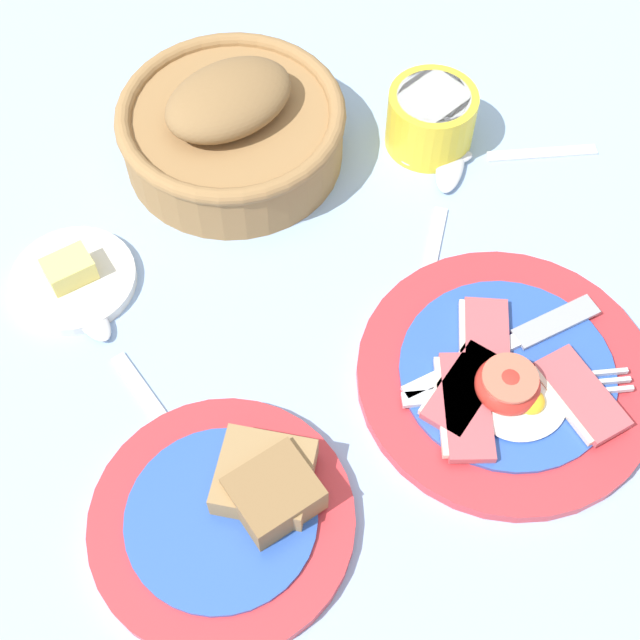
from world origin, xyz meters
TOP-DOWN VIEW (x-y plane):
  - ground_plane at (0.00, 0.00)m, footprint 3.00×3.00m
  - breakfast_plate at (0.11, -0.01)m, footprint 0.24×0.24m
  - bread_plate at (-0.13, -0.04)m, footprint 0.20×0.20m
  - sugar_cup at (0.16, 0.26)m, footprint 0.08×0.08m
  - bread_basket at (-0.02, 0.31)m, footprint 0.21×0.21m
  - butter_dish at (-0.20, 0.21)m, footprint 0.11×0.11m
  - teaspoon_by_saucer at (0.15, 0.20)m, footprint 0.12×0.17m
  - teaspoon_near_cup at (-0.19, 0.15)m, footprint 0.07×0.19m
  - teaspoon_stray at (0.18, 0.23)m, footprint 0.19×0.07m

SIDE VIEW (x-z plane):
  - ground_plane at x=0.00m, z-range 0.00..0.00m
  - teaspoon_by_saucer at x=0.15m, z-range 0.00..0.01m
  - teaspoon_near_cup at x=-0.19m, z-range 0.00..0.01m
  - teaspoon_stray at x=0.18m, z-range 0.00..0.01m
  - butter_dish at x=-0.20m, z-range -0.01..0.02m
  - breakfast_plate at x=0.11m, z-range -0.01..0.03m
  - bread_plate at x=-0.13m, z-range -0.01..0.04m
  - sugar_cup at x=0.16m, z-range 0.00..0.06m
  - bread_basket at x=-0.02m, z-range -0.01..0.09m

